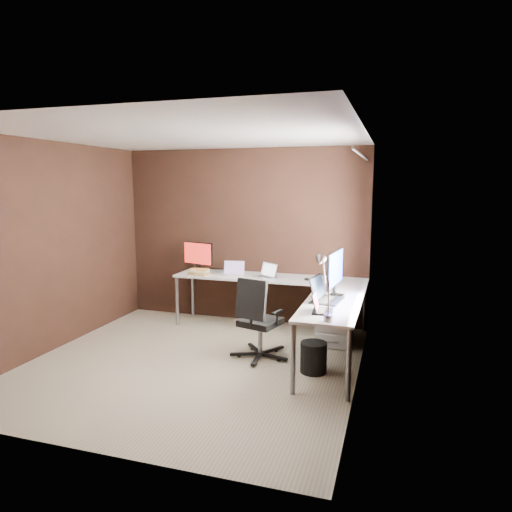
{
  "coord_description": "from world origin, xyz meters",
  "views": [
    {
      "loc": [
        2.11,
        -4.45,
        1.98
      ],
      "look_at": [
        0.45,
        0.95,
        1.1
      ],
      "focal_mm": 32.0,
      "sensor_mm": 36.0,
      "label": 1
    }
  ],
  "objects": [
    {
      "name": "desk_lamp",
      "position": [
        1.49,
        -0.29,
        1.12
      ],
      "size": [
        0.19,
        0.23,
        0.61
      ],
      "rotation": [
        0.0,
        0.0,
        -0.21
      ],
      "color": "slate",
      "rests_on": "desk"
    },
    {
      "name": "wastebasket",
      "position": [
        1.34,
        0.16,
        0.16
      ],
      "size": [
        0.36,
        0.36,
        0.33
      ],
      "primitive_type": "cylinder",
      "rotation": [
        0.0,
        0.0,
        -0.32
      ],
      "color": "black",
      "rests_on": "ground"
    },
    {
      "name": "book_stack",
      "position": [
        -0.5,
        1.33,
        0.77
      ],
      "size": [
        0.28,
        0.24,
        0.09
      ],
      "rotation": [
        0.0,
        0.0,
        0.01
      ],
      "color": "tan",
      "rests_on": "desk"
    },
    {
      "name": "room",
      "position": [
        0.34,
        0.07,
        1.28
      ],
      "size": [
        3.6,
        3.6,
        2.5
      ],
      "color": "tan",
      "rests_on": "ground"
    },
    {
      "name": "office_chair",
      "position": [
        0.66,
        0.39,
        0.28
      ],
      "size": [
        0.53,
        0.56,
        0.95
      ],
      "rotation": [
        0.0,
        0.0,
        -0.27
      ],
      "color": "black",
      "rests_on": "ground"
    },
    {
      "name": "monitor_right",
      "position": [
        1.48,
        0.63,
        1.03
      ],
      "size": [
        0.18,
        0.65,
        0.53
      ],
      "rotation": [
        0.0,
        0.0,
        1.46
      ],
      "color": "black",
      "rests_on": "desk"
    },
    {
      "name": "drawer_pedestal",
      "position": [
        1.43,
        1.15,
        0.3
      ],
      "size": [
        0.42,
        0.5,
        0.6
      ],
      "primitive_type": "cube",
      "color": "silver",
      "rests_on": "ground"
    },
    {
      "name": "laptop_white",
      "position": [
        -0.03,
        1.44,
        0.77
      ],
      "size": [
        0.32,
        0.25,
        0.2
      ],
      "rotation": [
        0.0,
        0.0,
        0.14
      ],
      "color": "silver",
      "rests_on": "desk"
    },
    {
      "name": "mouse_left",
      "position": [
        -0.45,
        1.3,
        0.74
      ],
      "size": [
        0.09,
        0.07,
        0.03
      ],
      "primitive_type": "ellipsoid",
      "rotation": [
        0.0,
        0.0,
        -0.38
      ],
      "color": "black",
      "rests_on": "desk"
    },
    {
      "name": "laptop_black_big",
      "position": [
        1.39,
        0.41,
        0.79
      ],
      "size": [
        0.35,
        0.45,
        0.27
      ],
      "rotation": [
        0.0,
        0.0,
        1.44
      ],
      "color": "black",
      "rests_on": "desk"
    },
    {
      "name": "monitor_left",
      "position": [
        -0.59,
        1.49,
        0.98
      ],
      "size": [
        0.5,
        0.2,
        0.44
      ],
      "rotation": [
        0.0,
        0.0,
        -0.27
      ],
      "color": "black",
      "rests_on": "desk"
    },
    {
      "name": "mouse_corner",
      "position": [
        1.03,
        1.4,
        0.75
      ],
      "size": [
        0.11,
        0.09,
        0.04
      ],
      "primitive_type": "ellipsoid",
      "rotation": [
        0.0,
        0.0,
        0.44
      ],
      "color": "black",
      "rests_on": "desk"
    },
    {
      "name": "laptop_black_small",
      "position": [
        1.43,
        -0.05,
        0.77
      ],
      "size": [
        0.22,
        0.29,
        0.19
      ],
      "rotation": [
        0.0,
        0.0,
        1.65
      ],
      "color": "black",
      "rests_on": "desk"
    },
    {
      "name": "laptop_silver",
      "position": [
        0.46,
        1.4,
        0.78
      ],
      "size": [
        0.37,
        0.35,
        0.2
      ],
      "rotation": [
        0.0,
        0.0,
        -0.59
      ],
      "color": "silver",
      "rests_on": "desk"
    },
    {
      "name": "desk",
      "position": [
        0.84,
        1.04,
        0.68
      ],
      "size": [
        2.65,
        2.25,
        0.73
      ],
      "color": "silver",
      "rests_on": "ground"
    }
  ]
}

